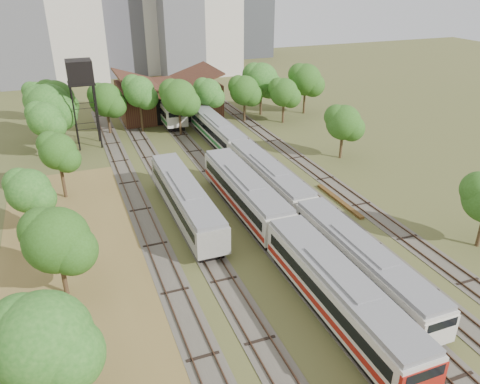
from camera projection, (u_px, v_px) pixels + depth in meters
name	position (u px, v px, depth m)	size (l,w,h in m)	color
ground	(389.00, 342.00, 31.24)	(240.00, 240.00, 0.00)	#475123
dry_grass_patch	(98.00, 332.00, 32.05)	(14.00, 60.00, 0.04)	brown
tracks	(242.00, 192.00, 52.02)	(24.60, 80.00, 0.19)	#4C473D
railcar_red_set	(283.00, 234.00, 39.88)	(3.13, 34.58, 3.88)	black
railcar_green_set	(269.00, 178.00, 51.18)	(2.81, 52.08, 3.47)	black
railcar_rear	(166.00, 107.00, 76.69)	(3.24, 16.08, 4.02)	black
old_grey_coach	(185.00, 200.00, 45.96)	(2.98, 18.00, 3.68)	black
water_tower	(80.00, 74.00, 61.66)	(3.42, 3.42, 11.82)	black
rail_pile_far	(339.00, 201.00, 49.96)	(0.52, 8.38, 0.27)	brown
maintenance_shed	(168.00, 98.00, 78.39)	(16.45, 11.55, 7.58)	#3C1A16
tree_band_left	(46.00, 177.00, 43.24)	(7.94, 76.08, 8.72)	#382616
tree_band_far	(185.00, 92.00, 71.06)	(46.14, 11.06, 8.71)	#382616
tree_band_right	(351.00, 127.00, 57.92)	(4.83, 44.59, 7.15)	#382616
tower_far_right	(246.00, 3.00, 128.82)	(12.00, 12.00, 28.00)	#3A3D41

